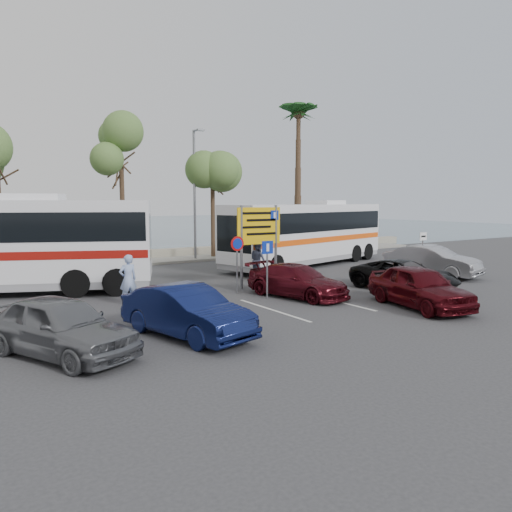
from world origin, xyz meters
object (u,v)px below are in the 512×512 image
car_blue (187,311)px  suv_black (404,275)px  street_lamp_right (195,188)px  coach_bus_right (307,235)px  car_silver_a (60,326)px  direction_sign (259,232)px  car_red (419,287)px  car_silver_b (432,261)px  car_maroon (297,281)px  pedestrian_far (258,260)px  pedestrian_near (128,279)px

car_blue → suv_black: size_ratio=0.95×
street_lamp_right → coach_bus_right: bearing=-51.2°
car_silver_a → direction_sign: bearing=5.3°
car_red → car_silver_b: 8.03m
street_lamp_right → car_silver_b: 14.78m
street_lamp_right → car_maroon: (-2.00, -13.07, -3.96)m
car_maroon → pedestrian_far: bearing=63.3°
car_maroon → car_red: 4.62m
direction_sign → coach_bus_right: (6.50, 4.72, -0.66)m
car_silver_a → street_lamp_right: bearing=28.9°
car_blue → coach_bus_right: bearing=25.3°
direction_sign → car_silver_a: (-9.50, -5.62, -1.69)m
coach_bus_right → direction_sign: bearing=-144.0°
street_lamp_right → car_silver_b: (7.00, -12.44, -3.82)m
pedestrian_far → pedestrian_near: bearing=112.0°
direction_sign → car_silver_b: (9.00, -2.12, -1.65)m
street_lamp_right → car_blue: bearing=-117.0°
car_maroon → coach_bus_right: bearing=36.2°
pedestrian_near → pedestrian_far: bearing=-166.6°
pedestrian_far → car_silver_a: bearing=129.6°
suv_black → pedestrian_near: bearing=149.9°
coach_bus_right → car_silver_a: bearing=-147.1°
car_maroon → pedestrian_far: (1.12, 4.51, 0.28)m
pedestrian_far → suv_black: bearing=-142.6°
suv_black → direction_sign: bearing=128.2°
pedestrian_near → car_maroon: bearing=155.4°
car_silver_a → car_blue: (3.34, -0.07, -0.03)m
car_red → pedestrian_far: 8.56m
car_silver_b → pedestrian_far: (-7.88, 3.89, 0.15)m
suv_black → car_blue: bearing=176.8°
car_silver_b → car_silver_a: bearing=177.2°
coach_bus_right → car_silver_a: coach_bus_right is taller
car_red → car_silver_b: size_ratio=0.93×
car_silver_a → car_maroon: (9.49, 2.87, -0.10)m
direction_sign → car_maroon: direction_sign is taller
coach_bus_right → pedestrian_near: bearing=-157.6°
street_lamp_right → direction_sign: (-2.00, -10.32, -2.17)m
pedestrian_near → pedestrian_far: size_ratio=0.99×
pedestrian_near → car_blue: bearing=85.1°
car_blue → car_maroon: (6.16, 2.94, -0.07)m
coach_bus_right → car_blue: coach_bus_right is taller
coach_bus_right → car_blue: (-12.66, -10.41, -1.06)m
car_silver_b → pedestrian_far: size_ratio=2.55×
pedestrian_far → car_maroon: bearing=170.9°
coach_bus_right → pedestrian_far: bearing=-151.2°
coach_bus_right → car_silver_b: 7.35m
street_lamp_right → suv_black: size_ratio=1.75×
car_silver_a → suv_black: 14.39m
coach_bus_right → car_silver_b: bearing=-69.9°
car_maroon → pedestrian_near: pedestrian_near is taller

